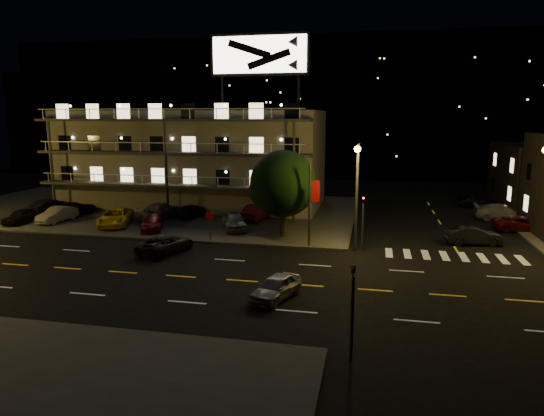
% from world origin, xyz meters
% --- Properties ---
extents(ground, '(140.00, 140.00, 0.00)m').
position_xyz_m(ground, '(0.00, 0.00, 0.00)').
color(ground, black).
rests_on(ground, ground).
extents(curb_nw, '(44.00, 24.00, 0.15)m').
position_xyz_m(curb_nw, '(-14.00, 20.00, 0.07)').
color(curb_nw, '#353532').
rests_on(curb_nw, ground).
extents(motel, '(28.00, 13.80, 18.10)m').
position_xyz_m(motel, '(-9.94, 23.88, 5.34)').
color(motel, gray).
rests_on(motel, ground).
extents(hill_backdrop, '(120.00, 25.00, 24.00)m').
position_xyz_m(hill_backdrop, '(-5.94, 68.78, 11.55)').
color(hill_backdrop, black).
rests_on(hill_backdrop, ground).
extents(streetlight_nc, '(0.44, 1.92, 8.00)m').
position_xyz_m(streetlight_nc, '(8.50, 7.94, 4.96)').
color(streetlight_nc, '#2D2D30').
rests_on(streetlight_nc, ground).
extents(signal_nw, '(0.20, 0.27, 4.60)m').
position_xyz_m(signal_nw, '(9.00, 8.50, 2.57)').
color(signal_nw, '#2D2D30').
rests_on(signal_nw, ground).
extents(signal_sw, '(0.20, 0.27, 4.60)m').
position_xyz_m(signal_sw, '(9.00, -8.50, 2.57)').
color(signal_sw, '#2D2D30').
rests_on(signal_sw, ground).
extents(banner_north, '(0.83, 0.16, 6.40)m').
position_xyz_m(banner_north, '(5.09, 8.40, 3.43)').
color(banner_north, '#2D2D30').
rests_on(banner_north, ground).
extents(stop_sign, '(0.91, 0.11, 2.61)m').
position_xyz_m(stop_sign, '(-3.00, 8.57, 1.71)').
color(stop_sign, '#2D2D30').
rests_on(stop_sign, ground).
extents(tree, '(5.66, 5.45, 7.12)m').
position_xyz_m(tree, '(2.47, 10.96, 4.38)').
color(tree, black).
rests_on(tree, curb_nw).
extents(lot_car_0, '(1.84, 4.00, 1.33)m').
position_xyz_m(lot_car_0, '(-22.19, 10.91, 0.81)').
color(lot_car_0, black).
rests_on(lot_car_0, curb_nw).
extents(lot_car_1, '(1.99, 4.39, 1.40)m').
position_xyz_m(lot_car_1, '(-19.29, 12.09, 0.85)').
color(lot_car_1, gray).
rests_on(lot_car_1, curb_nw).
extents(lot_car_2, '(3.94, 5.87, 1.50)m').
position_xyz_m(lot_car_2, '(-13.17, 11.87, 0.90)').
color(lot_car_2, yellow).
rests_on(lot_car_2, curb_nw).
extents(lot_car_3, '(3.18, 4.67, 1.26)m').
position_xyz_m(lot_car_3, '(-9.17, 11.02, 0.78)').
color(lot_car_3, '#570C11').
rests_on(lot_car_3, curb_nw).
extents(lot_car_4, '(3.43, 4.79, 1.52)m').
position_xyz_m(lot_car_4, '(-2.15, 12.52, 0.91)').
color(lot_car_4, gray).
rests_on(lot_car_4, curb_nw).
extents(lot_car_5, '(2.40, 4.44, 1.39)m').
position_xyz_m(lot_car_5, '(-22.86, 15.99, 0.84)').
color(lot_car_5, black).
rests_on(lot_car_5, curb_nw).
extents(lot_car_6, '(2.73, 4.97, 1.32)m').
position_xyz_m(lot_car_6, '(-19.64, 15.35, 0.81)').
color(lot_car_6, black).
rests_on(lot_car_6, curb_nw).
extents(lot_car_7, '(2.88, 5.50, 1.52)m').
position_xyz_m(lot_car_7, '(-10.36, 15.57, 0.91)').
color(lot_car_7, gray).
rests_on(lot_car_7, curb_nw).
extents(lot_car_8, '(2.30, 4.10, 1.32)m').
position_xyz_m(lot_car_8, '(-7.71, 16.73, 0.81)').
color(lot_car_8, black).
rests_on(lot_car_8, curb_nw).
extents(lot_car_9, '(2.35, 4.80, 1.51)m').
position_xyz_m(lot_car_9, '(-1.09, 16.74, 0.91)').
color(lot_car_9, '#570C11').
rests_on(lot_car_9, curb_nw).
extents(side_car_0, '(4.47, 2.05, 1.42)m').
position_xyz_m(side_car_0, '(17.52, 11.94, 0.71)').
color(side_car_0, black).
rests_on(side_car_0, ground).
extents(side_car_1, '(4.97, 2.68, 1.32)m').
position_xyz_m(side_car_1, '(22.58, 17.71, 0.66)').
color(side_car_1, '#570C11').
rests_on(side_car_1, ground).
extents(side_car_2, '(5.37, 2.45, 1.53)m').
position_xyz_m(side_car_2, '(22.04, 22.20, 0.76)').
color(side_car_2, gray).
rests_on(side_car_2, ground).
extents(side_car_3, '(4.35, 1.98, 1.45)m').
position_xyz_m(side_car_3, '(21.13, 29.03, 0.72)').
color(side_car_3, black).
rests_on(side_car_3, ground).
extents(road_car_east, '(2.70, 4.14, 1.31)m').
position_xyz_m(road_car_east, '(4.60, -2.44, 0.66)').
color(road_car_east, gray).
rests_on(road_car_east, ground).
extents(road_car_west, '(3.52, 5.20, 1.32)m').
position_xyz_m(road_car_west, '(-5.17, 4.91, 0.66)').
color(road_car_west, black).
rests_on(road_car_west, ground).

